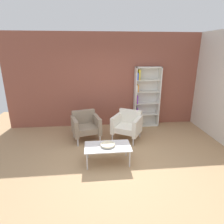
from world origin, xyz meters
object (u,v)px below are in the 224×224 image
(bookshelf_tall, at_px, (145,98))
(decorative_bowl, at_px, (108,145))
(armchair_by_bookshelf, at_px, (128,125))
(armchair_corner_red, at_px, (86,125))
(coffee_table_low, at_px, (108,147))

(bookshelf_tall, bearing_deg, decorative_bowl, -123.02)
(armchair_by_bookshelf, bearing_deg, decorative_bowl, -88.32)
(bookshelf_tall, relative_size, armchair_corner_red, 2.22)
(bookshelf_tall, relative_size, coffee_table_low, 1.90)
(coffee_table_low, xyz_separation_m, armchair_by_bookshelf, (0.65, 1.16, 0.05))
(decorative_bowl, bearing_deg, coffee_table_low, 0.00)
(bookshelf_tall, xyz_separation_m, armchair_corner_red, (-1.88, -0.87, -0.52))
(bookshelf_tall, relative_size, armchair_by_bookshelf, 2.03)
(armchair_corner_red, distance_m, armchair_by_bookshelf, 1.16)
(coffee_table_low, bearing_deg, decorative_bowl, 0.00)
(coffee_table_low, distance_m, decorative_bowl, 0.07)
(bookshelf_tall, height_order, armchair_corner_red, bookshelf_tall)
(coffee_table_low, height_order, armchair_corner_red, armchair_corner_red)
(coffee_table_low, xyz_separation_m, armchair_corner_red, (-0.51, 1.24, 0.05))
(bookshelf_tall, bearing_deg, armchair_corner_red, -155.26)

